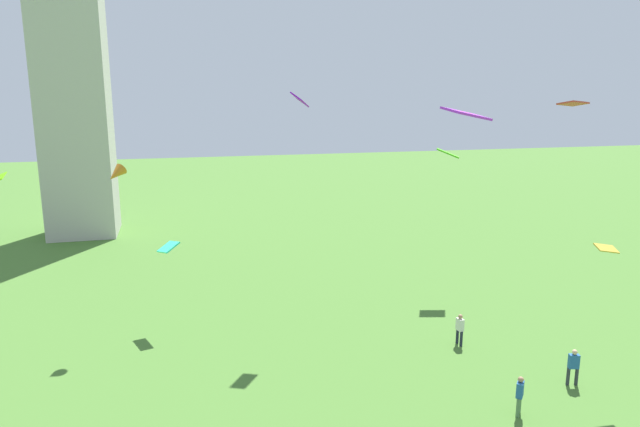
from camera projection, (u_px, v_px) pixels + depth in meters
person_0 at (520, 393)px, 24.26m from camera, size 0.51×0.53×1.79m
person_3 at (573, 365)px, 26.77m from camera, size 0.55×0.39×1.81m
person_4 at (460, 328)px, 31.06m from camera, size 0.30×0.55×1.78m
kite_flying_0 at (466, 114)px, 22.60m from camera, size 1.93×1.55×0.58m
kite_flying_1 at (300, 100)px, 32.41m from camera, size 1.25×1.54×0.92m
kite_flying_2 at (116, 174)px, 31.47m from camera, size 1.35×1.36×1.11m
kite_flying_3 at (606, 248)px, 25.90m from camera, size 1.09×0.80×0.38m
kite_flying_4 at (573, 103)px, 27.60m from camera, size 1.57×1.30×0.33m
kite_flying_5 at (448, 153)px, 39.32m from camera, size 1.89×1.72×0.72m
kite_flying_7 at (168, 247)px, 33.13m from camera, size 1.42×1.77×0.79m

